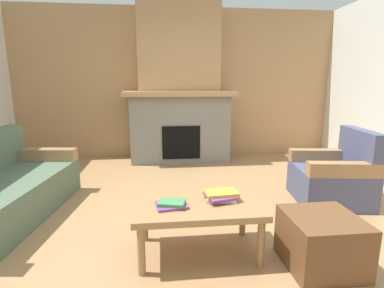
{
  "coord_description": "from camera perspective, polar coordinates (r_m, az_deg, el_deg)",
  "views": [
    {
      "loc": [
        -0.35,
        -2.58,
        1.36
      ],
      "look_at": [
        0.01,
        0.66,
        0.68
      ],
      "focal_mm": 27.26,
      "sensor_mm": 36.0,
      "label": 1
    }
  ],
  "objects": [
    {
      "name": "ottoman",
      "position": [
        2.49,
        23.98,
        -17.02
      ],
      "size": [
        0.52,
        0.52,
        0.4
      ],
      "primitive_type": "cube",
      "color": "brown",
      "rests_on": "ground"
    },
    {
      "name": "coffee_table",
      "position": [
        2.38,
        1.21,
        -12.68
      ],
      "size": [
        1.0,
        0.6,
        0.43
      ],
      "color": "#997047",
      "rests_on": "ground"
    },
    {
      "name": "book_stack_center",
      "position": [
        2.41,
        5.64,
        -10.01
      ],
      "size": [
        0.28,
        0.26,
        0.07
      ],
      "color": "beige",
      "rests_on": "coffee_table"
    },
    {
      "name": "wall_back_wood_panel",
      "position": [
        5.59,
        -2.78,
        11.65
      ],
      "size": [
        6.0,
        0.12,
        2.7
      ],
      "primitive_type": "cube",
      "color": "tan",
      "rests_on": "ground"
    },
    {
      "name": "armchair",
      "position": [
        3.79,
        26.03,
        -5.79
      ],
      "size": [
        0.86,
        0.86,
        0.85
      ],
      "color": "#474C6B",
      "rests_on": "ground"
    },
    {
      "name": "book_stack_near_edge",
      "position": [
        2.29,
        -3.99,
        -11.63
      ],
      "size": [
        0.26,
        0.23,
        0.05
      ],
      "color": "#7A3D84",
      "rests_on": "coffee_table"
    },
    {
      "name": "ground",
      "position": [
        2.94,
        1.27,
        -15.79
      ],
      "size": [
        9.0,
        9.0,
        0.0
      ],
      "primitive_type": "plane",
      "color": "#9E754C"
    },
    {
      "name": "fireplace",
      "position": [
        5.22,
        -2.5,
        9.6
      ],
      "size": [
        1.9,
        0.82,
        2.7
      ],
      "color": "gray",
      "rests_on": "ground"
    }
  ]
}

